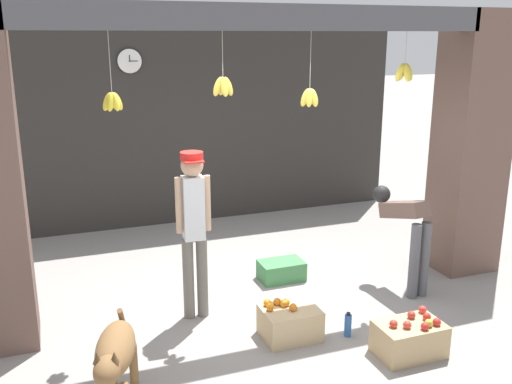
{
  "coord_description": "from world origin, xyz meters",
  "views": [
    {
      "loc": [
        -2.02,
        -4.97,
        2.76
      ],
      "look_at": [
        0.0,
        0.48,
        1.15
      ],
      "focal_mm": 40.0,
      "sensor_mm": 36.0,
      "label": 1
    }
  ],
  "objects_px": {
    "dog": "(115,355)",
    "worker_stooping": "(406,227)",
    "water_bottle": "(348,325)",
    "shopkeeper": "(194,222)",
    "fruit_crate_oranges": "(290,322)",
    "produce_box_green": "(281,270)",
    "fruit_crate_apples": "(410,338)",
    "wall_clock": "(130,61)"
  },
  "relations": [
    {
      "from": "dog",
      "to": "worker_stooping",
      "type": "xyz_separation_m",
      "value": [
        3.28,
        1.11,
        0.24
      ]
    },
    {
      "from": "dog",
      "to": "water_bottle",
      "type": "distance_m",
      "value": 2.24
    },
    {
      "from": "water_bottle",
      "to": "shopkeeper",
      "type": "bearing_deg",
      "value": 144.4
    },
    {
      "from": "fruit_crate_oranges",
      "to": "produce_box_green",
      "type": "height_order",
      "value": "fruit_crate_oranges"
    },
    {
      "from": "fruit_crate_apples",
      "to": "produce_box_green",
      "type": "relative_size",
      "value": 1.16
    },
    {
      "from": "worker_stooping",
      "to": "produce_box_green",
      "type": "distance_m",
      "value": 1.5
    },
    {
      "from": "fruit_crate_oranges",
      "to": "wall_clock",
      "type": "bearing_deg",
      "value": 102.4
    },
    {
      "from": "shopkeeper",
      "to": "wall_clock",
      "type": "distance_m",
      "value": 3.31
    },
    {
      "from": "produce_box_green",
      "to": "water_bottle",
      "type": "xyz_separation_m",
      "value": [
        0.08,
        -1.42,
        0.0
      ]
    },
    {
      "from": "produce_box_green",
      "to": "shopkeeper",
      "type": "bearing_deg",
      "value": -155.33
    },
    {
      "from": "water_bottle",
      "to": "wall_clock",
      "type": "height_order",
      "value": "wall_clock"
    },
    {
      "from": "fruit_crate_oranges",
      "to": "water_bottle",
      "type": "height_order",
      "value": "fruit_crate_oranges"
    },
    {
      "from": "dog",
      "to": "worker_stooping",
      "type": "relative_size",
      "value": 0.93
    },
    {
      "from": "fruit_crate_oranges",
      "to": "fruit_crate_apples",
      "type": "relative_size",
      "value": 0.89
    },
    {
      "from": "fruit_crate_apples",
      "to": "wall_clock",
      "type": "relative_size",
      "value": 1.7
    },
    {
      "from": "water_bottle",
      "to": "produce_box_green",
      "type": "bearing_deg",
      "value": 93.36
    },
    {
      "from": "shopkeeper",
      "to": "wall_clock",
      "type": "bearing_deg",
      "value": -84.94
    },
    {
      "from": "fruit_crate_oranges",
      "to": "produce_box_green",
      "type": "bearing_deg",
      "value": 70.57
    },
    {
      "from": "dog",
      "to": "wall_clock",
      "type": "relative_size",
      "value": 2.93
    },
    {
      "from": "dog",
      "to": "fruit_crate_oranges",
      "type": "relative_size",
      "value": 1.94
    },
    {
      "from": "fruit_crate_apples",
      "to": "worker_stooping",
      "type": "bearing_deg",
      "value": 58.12
    },
    {
      "from": "fruit_crate_oranges",
      "to": "water_bottle",
      "type": "xyz_separation_m",
      "value": [
        0.52,
        -0.18,
        -0.04
      ]
    },
    {
      "from": "fruit_crate_oranges",
      "to": "fruit_crate_apples",
      "type": "xyz_separation_m",
      "value": [
        0.88,
        -0.65,
        0.0
      ]
    },
    {
      "from": "fruit_crate_apples",
      "to": "wall_clock",
      "type": "bearing_deg",
      "value": 111.22
    },
    {
      "from": "dog",
      "to": "fruit_crate_apples",
      "type": "height_order",
      "value": "dog"
    },
    {
      "from": "produce_box_green",
      "to": "dog",
      "type": "bearing_deg",
      "value": -139.26
    },
    {
      "from": "worker_stooping",
      "to": "fruit_crate_apples",
      "type": "xyz_separation_m",
      "value": [
        -0.74,
        -1.2,
        -0.57
      ]
    },
    {
      "from": "shopkeeper",
      "to": "produce_box_green",
      "type": "xyz_separation_m",
      "value": [
        1.16,
        0.53,
        -0.9
      ]
    },
    {
      "from": "shopkeeper",
      "to": "worker_stooping",
      "type": "height_order",
      "value": "shopkeeper"
    },
    {
      "from": "fruit_crate_apples",
      "to": "produce_box_green",
      "type": "xyz_separation_m",
      "value": [
        -0.44,
        1.89,
        -0.05
      ]
    },
    {
      "from": "worker_stooping",
      "to": "fruit_crate_apples",
      "type": "relative_size",
      "value": 1.85
    },
    {
      "from": "dog",
      "to": "shopkeeper",
      "type": "relative_size",
      "value": 0.6
    },
    {
      "from": "dog",
      "to": "fruit_crate_oranges",
      "type": "xyz_separation_m",
      "value": [
        1.66,
        0.57,
        -0.33
      ]
    },
    {
      "from": "shopkeeper",
      "to": "fruit_crate_oranges",
      "type": "relative_size",
      "value": 3.24
    },
    {
      "from": "dog",
      "to": "water_bottle",
      "type": "xyz_separation_m",
      "value": [
        2.18,
        0.39,
        -0.37
      ]
    },
    {
      "from": "shopkeeper",
      "to": "fruit_crate_oranges",
      "type": "distance_m",
      "value": 1.32
    },
    {
      "from": "dog",
      "to": "water_bottle",
      "type": "relative_size",
      "value": 4.18
    },
    {
      "from": "dog",
      "to": "worker_stooping",
      "type": "distance_m",
      "value": 3.47
    },
    {
      "from": "fruit_crate_apples",
      "to": "produce_box_green",
      "type": "bearing_deg",
      "value": 103.11
    },
    {
      "from": "dog",
      "to": "wall_clock",
      "type": "height_order",
      "value": "wall_clock"
    },
    {
      "from": "produce_box_green",
      "to": "wall_clock",
      "type": "height_order",
      "value": "wall_clock"
    },
    {
      "from": "fruit_crate_apples",
      "to": "water_bottle",
      "type": "distance_m",
      "value": 0.59
    }
  ]
}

